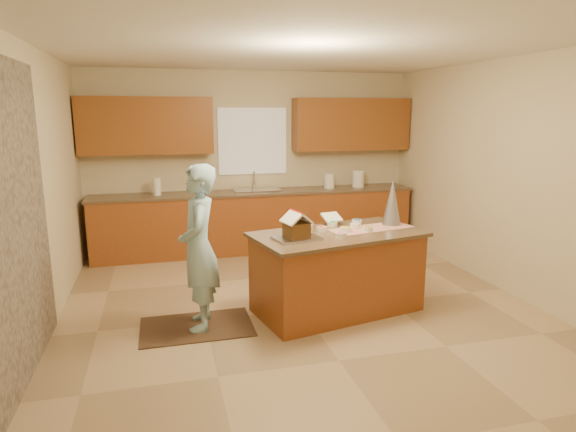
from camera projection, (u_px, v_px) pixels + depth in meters
The scene contains 28 objects.
floor at pixel (302, 310), 5.27m from camera, with size 5.50×5.50×0.00m, color tan.
ceiling at pixel (303, 47), 4.72m from camera, with size 5.50×5.50×0.00m, color silver.
wall_back at pixel (252, 161), 7.60m from camera, with size 5.50×5.50×0.00m, color beige.
wall_front at pixel (461, 265), 2.39m from camera, with size 5.50×5.50×0.00m, color beige.
wall_left at pixel (34, 196), 4.37m from camera, with size 5.50×5.50×0.00m, color beige.
wall_right at pixel (512, 178), 5.62m from camera, with size 5.50×5.50×0.00m, color beige.
stone_accent at pixel (13, 227), 3.64m from camera, with size 2.50×2.50×0.00m, color gray.
window_curtain at pixel (252, 141), 7.51m from camera, with size 1.05×0.03×1.00m, color white.
back_counter_base at pixel (257, 222), 7.50m from camera, with size 4.80×0.60×0.88m, color brown.
back_counter_top at pixel (257, 192), 7.41m from camera, with size 4.85×0.63×0.04m, color brown.
upper_cabinet_left at pixel (146, 126), 6.93m from camera, with size 1.85×0.35×0.80m, color brown.
upper_cabinet_right at pixel (351, 124), 7.70m from camera, with size 1.85×0.35×0.80m, color brown.
sink at pixel (257, 193), 7.41m from camera, with size 0.70×0.45×0.12m, color silver.
faucet at pixel (254, 180), 7.54m from camera, with size 0.03×0.03×0.28m, color silver.
island_base at pixel (337, 274), 5.19m from camera, with size 1.68×0.84×0.82m, color brown.
island_top at pixel (338, 234), 5.10m from camera, with size 1.75×0.91×0.04m, color brown.
table_runner at pixel (371, 228), 5.28m from camera, with size 0.93×0.34×0.01m, color #AB280C.
baking_tray at pixel (296, 238), 4.83m from camera, with size 0.43×0.32×0.02m, color silver.
cookbook at pixel (332, 217), 5.45m from camera, with size 0.21×0.02×0.17m, color white.
tinsel_tree at pixel (392, 202), 5.40m from camera, with size 0.21×0.21×0.51m, color silver.
rug at pixel (197, 327), 4.85m from camera, with size 1.09×0.71×0.01m, color black.
boy at pixel (199, 248), 4.70m from camera, with size 0.58×0.38×1.60m, color #9AC7DA.
canister_a at pixel (329, 181), 7.67m from camera, with size 0.17×0.17×0.23m, color white.
canister_b at pixel (358, 179), 7.78m from camera, with size 0.19×0.19×0.27m, color white.
canister_c at pixel (358, 181), 7.79m from camera, with size 0.14×0.14×0.21m, color white.
paper_towel at pixel (157, 187), 7.02m from camera, with size 0.11×0.11×0.25m, color white.
gingerbread_house at pixel (297, 227), 4.81m from camera, with size 0.30×0.31×0.26m.
candy_bowls at pixel (341, 228), 5.21m from camera, with size 0.72×0.63×0.05m.
Camera 1 is at (-1.40, -4.75, 2.08)m, focal length 30.61 mm.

